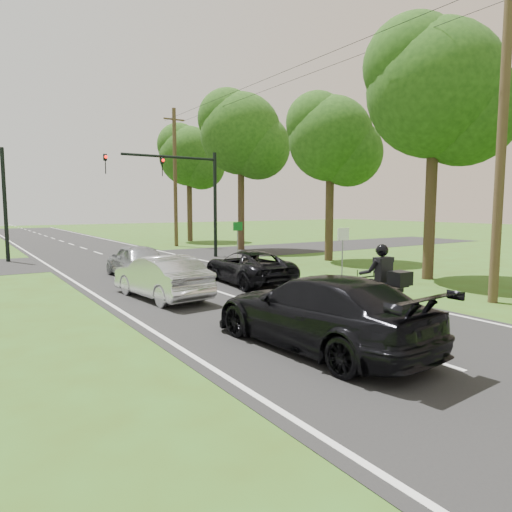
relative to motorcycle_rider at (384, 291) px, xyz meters
The scene contains 18 objects.
ground 2.48m from the motorcycle_rider, 133.41° to the left, with size 140.00×140.00×0.00m, color #365016.
road 11.84m from the motorcycle_rider, 97.85° to the left, with size 8.00×100.00×0.01m, color black.
cross_road 17.80m from the motorcycle_rider, 95.21° to the left, with size 60.00×7.00×0.01m, color black.
motorcycle_rider is the anchor object (origin of this frame).
dark_suv 6.80m from the motorcycle_rider, 88.24° to the left, with size 2.07×4.49×1.25m, color black.
silver_sedan 6.91m from the motorcycle_rider, 122.21° to the left, with size 1.46×4.19×1.38m, color silver.
silver_suv 10.90m from the motorcycle_rider, 105.60° to the left, with size 1.66×4.12×1.40m, color #9A9DA1.
dark_car_behind 2.99m from the motorcycle_rider, 164.61° to the right, with size 2.13×5.25×1.52m, color black.
traffic_signal 16.15m from the motorcycle_rider, 83.74° to the left, with size 6.38×0.44×6.00m.
signal_pole_far 20.97m from the motorcycle_rider, 109.07° to the left, with size 0.20×0.20×6.00m, color black.
utility_pole_near 6.29m from the motorcycle_rider, ahead, with size 1.60×0.28×10.00m.
utility_pole_far 24.53m from the motorcycle_rider, 79.05° to the left, with size 1.60×0.28×10.00m.
sign_white 5.67m from the motorcycle_rider, 56.63° to the left, with size 0.55×0.07×2.12m.
sign_green 13.13m from the motorcycle_rider, 75.48° to the left, with size 0.55×0.07×2.12m.
tree_row_b 10.19m from the motorcycle_rider, 25.80° to the left, with size 5.60×5.43×10.06m.
tree_row_c 14.36m from the motorcycle_rider, 52.24° to the left, with size 4.80×4.65×8.76m.
tree_row_d 21.00m from the motorcycle_rider, 67.92° to the left, with size 5.76×5.58×10.45m.
tree_row_e 29.22m from the motorcycle_rider, 74.03° to the left, with size 5.28×5.12×9.61m.
Camera 1 is at (-7.41, -9.49, 2.92)m, focal length 32.00 mm.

